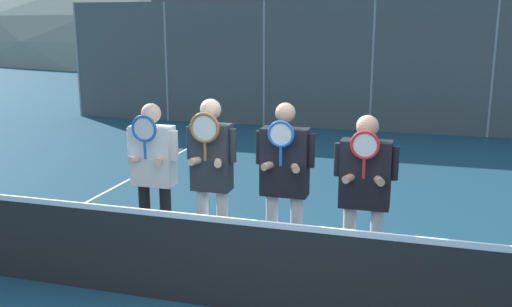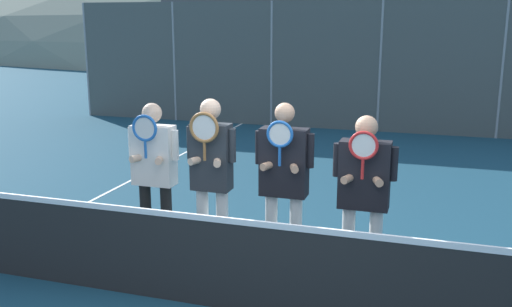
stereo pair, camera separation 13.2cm
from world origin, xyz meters
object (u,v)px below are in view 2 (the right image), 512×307
Objects in this scene: player_leftmost at (154,166)px; player_rightmost at (364,188)px; car_far_left at (255,77)px; car_left_of_center at (422,84)px; player_center_left at (211,170)px; player_center_right at (284,176)px.

player_leftmost is 2.36m from player_rightmost.
player_leftmost is at bearing -77.68° from car_far_left.
player_leftmost is 1.00× the size of player_rightmost.
car_far_left reaches higher than player_leftmost.
player_leftmost reaches higher than car_left_of_center.
player_center_left reaches higher than player_leftmost.
player_rightmost is 0.38× the size of car_left_of_center.
player_center_right reaches higher than car_far_left.
car_far_left is at bearing 179.76° from car_left_of_center.
player_center_right is at bearing 4.35° from player_center_left.
player_leftmost is at bearing 169.94° from player_center_left.
player_center_left reaches higher than player_center_right.
car_left_of_center is (1.79, 11.71, -0.22)m from player_center_left.
player_center_left is 1.01× the size of player_center_right.
car_far_left is at bearing 109.19° from player_center_right.
player_leftmost is 0.95× the size of player_center_left.
player_rightmost is (0.83, -0.05, -0.03)m from player_center_right.
player_leftmost is at bearing 177.25° from player_center_right.
player_leftmost is at bearing 177.00° from player_rightmost.
player_center_left reaches higher than player_rightmost.
player_center_left is 11.85m from car_left_of_center.
player_center_left reaches higher than car_far_left.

